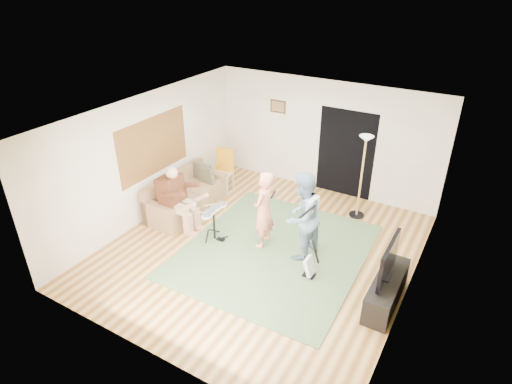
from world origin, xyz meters
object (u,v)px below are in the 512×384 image
torchiere_lamp (363,163)px  tv_cabinet (386,290)px  sofa (184,198)px  singer (263,210)px  dining_chair (224,177)px  guitar_spare (310,266)px  guitarist (302,216)px  television (389,260)px  drum_kit (214,226)px

torchiere_lamp → tv_cabinet: bearing=-62.0°
sofa → singer: singer is taller
tv_cabinet → dining_chair: bearing=156.8°
sofa → guitar_spare: (3.45, -0.77, -0.05)m
torchiere_lamp → singer: bearing=-122.0°
guitarist → torchiere_lamp: bearing=177.7°
guitarist → television: (1.72, -0.47, -0.02)m
tv_cabinet → television: bearing=180.0°
sofa → guitarist: (3.02, -0.28, 0.59)m
tv_cabinet → television: 0.60m
guitarist → tv_cabinet: size_ratio=1.24×
guitarist → tv_cabinet: 1.93m
sofa → tv_cabinet: 4.85m
singer → tv_cabinet: bearing=75.5°
tv_cabinet → television: size_ratio=1.41×
drum_kit → television: size_ratio=0.73×
guitar_spare → dining_chair: bearing=148.2°
torchiere_lamp → television: 2.77m
sofa → tv_cabinet: sofa is taller
singer → television: singer is taller
torchiere_lamp → dining_chair: torchiere_lamp is taller
television → torchiere_lamp: bearing=117.1°
drum_kit → tv_cabinet: bearing=-1.6°
singer → television: (2.50, -0.43, 0.06)m
guitarist → sofa: bearing=-84.1°
singer → torchiere_lamp: bearing=143.0°
television → singer: bearing=170.3°
torchiere_lamp → television: torchiere_lamp is taller
dining_chair → torchiere_lamp: bearing=-1.7°
guitarist → tv_cabinet: bearing=86.2°
sofa → dining_chair: dining_chair is taller
torchiere_lamp → dining_chair: 3.38m
sofa → tv_cabinet: size_ratio=1.46×
guitarist → dining_chair: 3.15m
singer → guitarist: 0.79m
guitarist → tv_cabinet: (1.77, -0.47, -0.62)m
singer → television: bearing=75.3°
guitar_spare → television: bearing=1.1°
guitarist → singer: bearing=-75.8°
sofa → dining_chair: size_ratio=1.94×
guitarist → guitar_spare: guitarist is taller
singer → torchiere_lamp: torchiere_lamp is taller
torchiere_lamp → dining_chair: size_ratio=1.78×
guitarist → torchiere_lamp: (0.47, 1.97, 0.42)m
guitar_spare → tv_cabinet: bearing=1.1°
singer → torchiere_lamp: 2.42m
drum_kit → tv_cabinet: (3.50, -0.10, -0.06)m
sofa → dining_chair: (0.28, 1.19, 0.10)m
guitar_spare → dining_chair: (-3.17, 1.96, 0.15)m
torchiere_lamp → tv_cabinet: torchiere_lamp is taller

